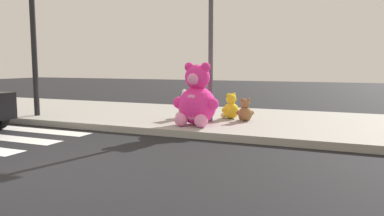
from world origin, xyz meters
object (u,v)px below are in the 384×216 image
object	(u,v)px
plush_pink_large	(197,100)
plush_white	(186,106)
traffic_light	(29,0)
plush_brown	(245,112)
plush_yellow	(231,108)
sign_pole	(211,49)

from	to	relation	value
plush_pink_large	plush_white	world-z (taller)	plush_pink_large
traffic_light	plush_brown	world-z (taller)	traffic_light
plush_brown	plush_yellow	xyz separation A→B (m)	(-0.44, 0.25, 0.04)
sign_pole	plush_white	size ratio (longest dim) A/B	4.41
sign_pole	plush_brown	bearing A→B (deg)	28.35
traffic_light	plush_brown	distance (m)	6.15
plush_white	plush_yellow	xyz separation A→B (m)	(1.05, 0.34, -0.03)
plush_white	plush_brown	bearing A→B (deg)	3.38
traffic_light	plush_brown	bearing A→B (deg)	13.63
sign_pole	plush_yellow	world-z (taller)	sign_pole
traffic_light	plush_yellow	bearing A→B (deg)	17.49
sign_pole	plush_pink_large	size ratio (longest dim) A/B	2.30
plush_brown	plush_white	xyz separation A→B (m)	(-1.49, -0.09, 0.07)
sign_pole	plush_white	bearing A→B (deg)	157.67
plush_pink_large	plush_white	distance (m)	1.14
plush_white	traffic_light	bearing A→B (deg)	-162.59
traffic_light	plush_brown	xyz separation A→B (m)	(5.34, 1.29, -2.75)
plush_pink_large	plush_yellow	xyz separation A→B (m)	(0.41, 1.24, -0.30)
plush_pink_large	plush_brown	bearing A→B (deg)	49.36
plush_yellow	plush_white	bearing A→B (deg)	-162.24
sign_pole	traffic_light	size ratio (longest dim) A/B	0.73
plush_brown	plush_white	distance (m)	1.50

